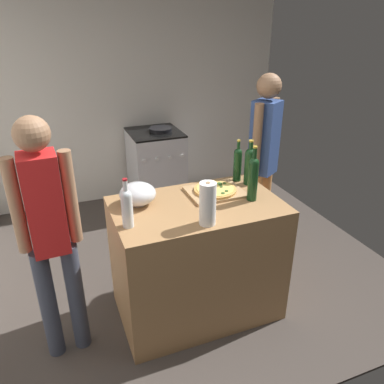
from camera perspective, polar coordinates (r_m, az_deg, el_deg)
ground_plane at (r=3.75m, az=-4.11°, el=-9.43°), size 3.87×3.53×0.02m
kitchen_wall_rear at (r=4.64m, az=-10.54°, el=14.60°), size 3.87×0.10×2.60m
counter at (r=2.87m, az=0.74°, el=-10.07°), size 1.18×0.73×0.92m
cutting_board at (r=2.79m, az=3.49°, el=0.01°), size 0.40×0.32×0.02m
pizza at (r=2.79m, az=3.50°, el=0.40°), size 0.31×0.31×0.03m
mixing_bowl at (r=2.63m, az=-8.17°, el=-0.28°), size 0.25×0.25×0.15m
paper_towel_roll at (r=2.33m, az=2.37°, el=-1.78°), size 0.11×0.11×0.28m
wine_bottle_amber at (r=2.98m, az=6.87°, el=4.36°), size 0.06×0.06×0.33m
wine_bottle_dark at (r=2.66m, az=9.17°, el=2.27°), size 0.07×0.07×0.40m
wine_bottle_green at (r=2.33m, az=-9.76°, el=-2.13°), size 0.07×0.07×0.32m
wine_bottle_clear at (r=2.93m, az=8.67°, el=4.14°), size 0.08×0.08×0.35m
stove at (r=4.55m, az=-5.41°, el=3.62°), size 0.58×0.64×0.94m
person_in_stripes at (r=2.43m, az=-20.63°, el=-5.55°), size 0.37×0.21×1.64m
person_in_red at (r=3.39m, az=10.63°, el=5.02°), size 0.32×0.27×1.70m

